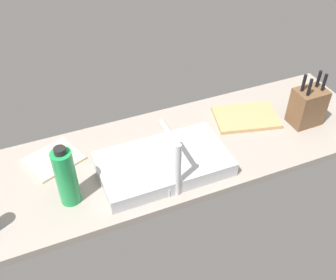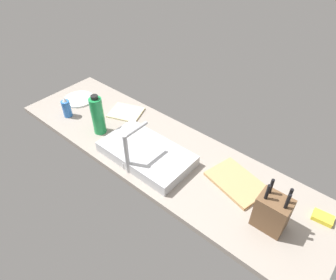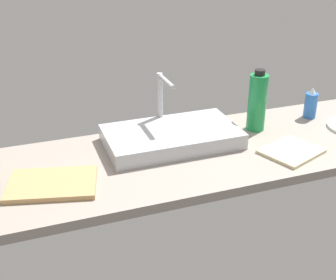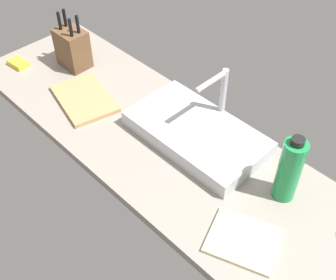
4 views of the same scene
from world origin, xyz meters
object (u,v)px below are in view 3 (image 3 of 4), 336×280
at_px(sink_basin, 172,137).
at_px(dish_towel, 291,151).
at_px(faucet, 162,98).
at_px(water_bottle, 257,102).
at_px(cutting_board, 52,184).
at_px(soap_bottle, 311,104).

relative_size(sink_basin, dish_towel, 2.49).
xyz_separation_m(faucet, water_bottle, (0.38, -0.10, -0.03)).
bearing_deg(cutting_board, faucet, 30.05).
height_order(cutting_board, dish_towel, cutting_board).
distance_m(cutting_board, soap_bottle, 1.17).
height_order(cutting_board, soap_bottle, soap_bottle).
distance_m(sink_basin, cutting_board, 0.51).
relative_size(sink_basin, cutting_board, 1.80).
bearing_deg(water_bottle, dish_towel, -84.68).
relative_size(faucet, water_bottle, 0.96).
distance_m(soap_bottle, water_bottle, 0.30).
distance_m(sink_basin, soap_bottle, 0.67).
xyz_separation_m(soap_bottle, water_bottle, (-0.29, -0.03, 0.06)).
bearing_deg(faucet, cutting_board, -149.95).
height_order(sink_basin, water_bottle, water_bottle).
bearing_deg(water_bottle, sink_basin, -177.79).
xyz_separation_m(sink_basin, faucet, (0.00, 0.12, 0.12)).
distance_m(soap_bottle, dish_towel, 0.38).
xyz_separation_m(cutting_board, dish_towel, (0.88, -0.06, -0.00)).
distance_m(water_bottle, dish_towel, 0.27).
distance_m(sink_basin, water_bottle, 0.39).
height_order(faucet, cutting_board, faucet).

